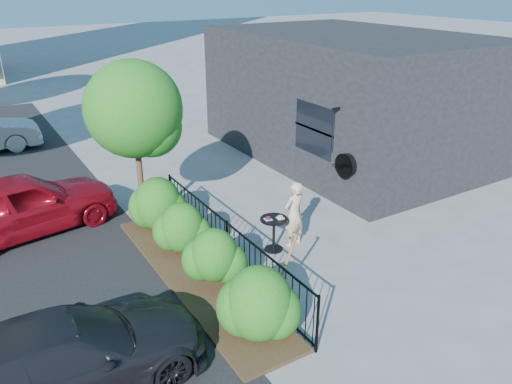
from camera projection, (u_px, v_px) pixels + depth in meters
ground at (287, 249)px, 11.19m from camera, size 120.00×120.00×0.00m
shop_building at (347, 95)px, 16.55m from camera, size 6.22×9.00×4.00m
fence at (227, 244)px, 10.25m from camera, size 0.05×6.05×1.10m
planting_bed at (198, 276)px, 10.12m from camera, size 1.30×6.00×0.08m
shrubs at (198, 244)px, 9.98m from camera, size 1.10×5.60×1.24m
patio_tree at (138, 115)px, 11.18m from camera, size 2.20×2.20×3.94m
cafe_table at (274, 228)px, 10.95m from camera, size 0.62×0.62×0.83m
woman at (294, 214)px, 11.08m from camera, size 0.61×0.46×1.53m
shovel at (283, 275)px, 9.02m from camera, size 0.53×0.19×1.49m
car_red at (21, 205)px, 11.61m from camera, size 4.55×2.45×1.47m
car_darkgrey at (64, 357)px, 7.13m from camera, size 4.23×1.72×1.23m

